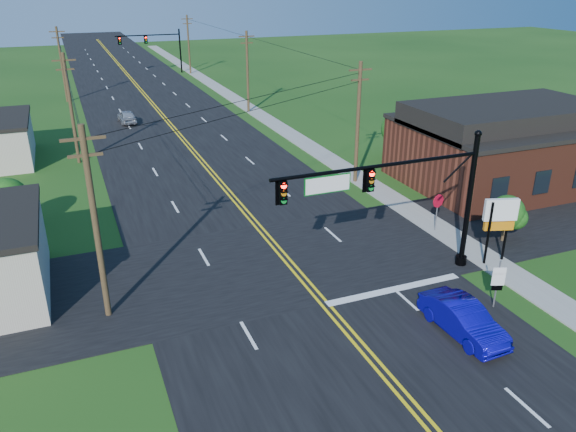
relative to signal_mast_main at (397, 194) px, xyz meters
name	(u,v)px	position (x,y,z in m)	size (l,w,h in m)	color
ground	(402,401)	(-4.34, -8.00, -4.75)	(260.00, 260.00, 0.00)	#193F12
road_main	(161,115)	(-4.34, 42.00, -4.73)	(16.00, 220.00, 0.04)	black
road_cross	(284,260)	(-4.34, 4.00, -4.73)	(70.00, 10.00, 0.04)	black
sidewalk	(279,127)	(6.16, 32.00, -4.71)	(2.00, 160.00, 0.08)	gray
signal_mast_main	(397,194)	(0.00, 0.00, 0.00)	(11.30, 0.60, 7.48)	black
signal_mast_far	(152,45)	(0.10, 72.00, -0.20)	(10.98, 0.60, 7.48)	black
brick_building	(502,152)	(15.66, 10.00, -2.40)	(14.20, 11.20, 4.70)	#5A2719
utility_pole_left_a	(95,222)	(-13.84, 2.00, -0.03)	(1.80, 0.28, 9.00)	#3C2E1B
utility_pole_left_b	(71,107)	(-13.84, 27.00, -0.03)	(1.80, 0.28, 9.00)	#3C2E1B
utility_pole_left_c	(62,63)	(-13.84, 54.00, -0.03)	(1.80, 0.28, 9.00)	#3C2E1B
utility_pole_right_a	(358,121)	(5.46, 14.00, -0.03)	(1.80, 0.28, 9.00)	#3C2E1B
utility_pole_right_b	(247,70)	(5.46, 40.00, -0.03)	(1.80, 0.28, 9.00)	#3C2E1B
utility_pole_right_c	(189,43)	(5.46, 70.00, -0.03)	(1.80, 0.28, 9.00)	#3C2E1B
tree_right_back	(399,129)	(11.66, 18.00, -2.15)	(3.00, 3.00, 4.10)	#3C2E1B
shrub_corner	(507,212)	(8.66, 1.50, -2.90)	(2.00, 2.00, 2.86)	#3C2E1B
tree_left	(7,198)	(-18.34, 14.00, -2.59)	(2.40, 2.40, 3.37)	#3C2E1B
blue_car	(463,320)	(0.37, -5.33, -4.01)	(1.57, 4.49, 1.48)	#0B0697
distant_car	(127,117)	(-8.29, 39.67, -4.07)	(1.60, 3.98, 1.36)	#A4A4A8
route_sign	(498,281)	(3.16, -4.15, -3.30)	(0.59, 0.25, 2.49)	slate
stop_sign	(438,205)	(5.75, 4.14, -2.98)	(0.87, 0.19, 2.45)	slate
pylon_sign	(500,217)	(6.26, -0.46, -2.03)	(1.81, 0.78, 3.73)	black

